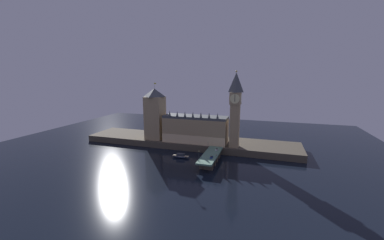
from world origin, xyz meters
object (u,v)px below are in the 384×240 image
at_px(clock_tower, 235,107).
at_px(pedestrian_near_rail, 201,156).
at_px(victoria_tower, 155,114).
at_px(boat_upstream, 181,156).
at_px(car_southbound_trail, 217,150).
at_px(pedestrian_mid_walk, 216,155).
at_px(street_lamp_near, 199,154).
at_px(street_lamp_far, 208,144).
at_px(car_southbound_lead, 212,157).

height_order(clock_tower, pedestrian_near_rail, clock_tower).
bearing_deg(victoria_tower, boat_upstream, -38.38).
relative_size(clock_tower, car_southbound_trail, 17.74).
distance_m(clock_tower, pedestrian_near_rail, 57.18).
height_order(pedestrian_mid_walk, boat_upstream, pedestrian_mid_walk).
height_order(street_lamp_near, street_lamp_far, street_lamp_near).
bearing_deg(clock_tower, car_southbound_lead, -107.65).
distance_m(clock_tower, street_lamp_near, 58.93).
distance_m(victoria_tower, pedestrian_near_rail, 80.46).
distance_m(pedestrian_mid_walk, boat_upstream, 34.76).
distance_m(car_southbound_lead, boat_upstream, 33.57).
distance_m(pedestrian_near_rail, street_lamp_near, 6.11).
bearing_deg(car_southbound_lead, victoria_tower, 148.29).
relative_size(car_southbound_trail, pedestrian_near_rail, 2.21).
distance_m(car_southbound_lead, car_southbound_trail, 20.16).
relative_size(pedestrian_near_rail, street_lamp_near, 0.24).
bearing_deg(car_southbound_trail, boat_upstream, -165.11).
bearing_deg(pedestrian_mid_walk, street_lamp_far, 122.18).
bearing_deg(street_lamp_near, car_southbound_trail, 72.25).
bearing_deg(street_lamp_far, boat_upstream, -153.75).
bearing_deg(car_southbound_lead, street_lamp_far, 110.45).
distance_m(pedestrian_near_rail, street_lamp_far, 24.74).
bearing_deg(boat_upstream, car_southbound_lead, -21.42).
bearing_deg(pedestrian_mid_walk, car_southbound_lead, -118.41).
height_order(car_southbound_lead, pedestrian_mid_walk, pedestrian_mid_walk).
bearing_deg(street_lamp_far, car_southbound_lead, -69.55).
distance_m(car_southbound_trail, street_lamp_far, 9.70).
bearing_deg(street_lamp_far, street_lamp_near, -90.00).
relative_size(pedestrian_near_rail, street_lamp_far, 0.25).
height_order(clock_tower, car_southbound_lead, clock_tower).
bearing_deg(car_southbound_lead, clock_tower, 72.35).
height_order(car_southbound_trail, pedestrian_near_rail, pedestrian_near_rail).
bearing_deg(car_southbound_trail, pedestrian_mid_walk, -79.84).
height_order(car_southbound_trail, street_lamp_far, street_lamp_far).
height_order(victoria_tower, pedestrian_mid_walk, victoria_tower).
relative_size(victoria_tower, pedestrian_near_rail, 32.76).
bearing_deg(street_lamp_far, pedestrian_mid_walk, -57.82).
distance_m(clock_tower, car_southbound_trail, 41.66).
bearing_deg(street_lamp_near, pedestrian_near_rail, 85.37).
bearing_deg(clock_tower, boat_upstream, -148.05).
height_order(street_lamp_far, boat_upstream, street_lamp_far).
bearing_deg(pedestrian_near_rail, car_southbound_trail, 69.48).
bearing_deg(car_southbound_trail, pedestrian_near_rail, -110.52).
xyz_separation_m(car_southbound_trail, street_lamp_far, (-8.54, 2.75, 3.67)).
xyz_separation_m(street_lamp_near, boat_upstream, (-22.08, 18.55, -10.57)).
height_order(pedestrian_near_rail, pedestrian_mid_walk, pedestrian_near_rail).
bearing_deg(street_lamp_far, pedestrian_near_rail, -89.06).
bearing_deg(street_lamp_far, clock_tower, 37.29).
height_order(street_lamp_near, boat_upstream, street_lamp_near).
xyz_separation_m(car_southbound_lead, street_lamp_near, (-8.54, -6.53, 3.91)).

